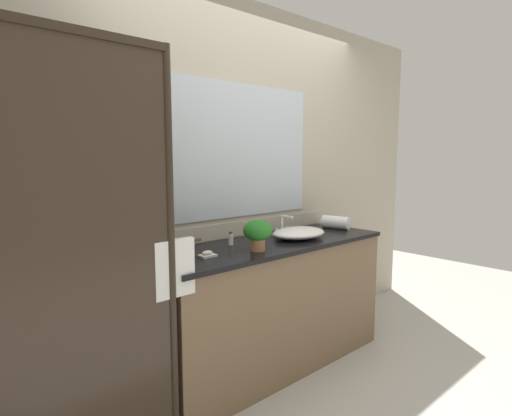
{
  "coord_description": "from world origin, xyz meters",
  "views": [
    {
      "loc": [
        -1.96,
        -2.01,
        1.49
      ],
      "look_at": [
        -0.15,
        0.0,
        1.15
      ],
      "focal_mm": 29.01,
      "sensor_mm": 36.0,
      "label": 1
    }
  ],
  "objects_px": {
    "faucet": "(283,228)",
    "sink_basin": "(299,233)",
    "soap_dish": "(207,254)",
    "amenity_bottle_lotion": "(231,239)",
    "amenity_bottle_conditioner": "(158,248)",
    "rolled_towel_near_edge": "(336,222)",
    "potted_plant": "(258,232)"
  },
  "relations": [
    {
      "from": "potted_plant",
      "to": "rolled_towel_near_edge",
      "type": "distance_m",
      "value": 1.03
    },
    {
      "from": "amenity_bottle_conditioner",
      "to": "faucet",
      "type": "bearing_deg",
      "value": -2.56
    },
    {
      "from": "sink_basin",
      "to": "soap_dish",
      "type": "bearing_deg",
      "value": -179.34
    },
    {
      "from": "rolled_towel_near_edge",
      "to": "soap_dish",
      "type": "bearing_deg",
      "value": -176.81
    },
    {
      "from": "soap_dish",
      "to": "rolled_towel_near_edge",
      "type": "distance_m",
      "value": 1.34
    },
    {
      "from": "sink_basin",
      "to": "amenity_bottle_lotion",
      "type": "relative_size",
      "value": 4.67
    },
    {
      "from": "amenity_bottle_conditioner",
      "to": "rolled_towel_near_edge",
      "type": "height_order",
      "value": "rolled_towel_near_edge"
    },
    {
      "from": "faucet",
      "to": "amenity_bottle_lotion",
      "type": "bearing_deg",
      "value": -178.76
    },
    {
      "from": "sink_basin",
      "to": "amenity_bottle_lotion",
      "type": "height_order",
      "value": "amenity_bottle_lotion"
    },
    {
      "from": "faucet",
      "to": "potted_plant",
      "type": "height_order",
      "value": "potted_plant"
    },
    {
      "from": "sink_basin",
      "to": "soap_dish",
      "type": "relative_size",
      "value": 4.22
    },
    {
      "from": "potted_plant",
      "to": "soap_dish",
      "type": "xyz_separation_m",
      "value": [
        -0.32,
        0.09,
        -0.1
      ]
    },
    {
      "from": "faucet",
      "to": "sink_basin",
      "type": "bearing_deg",
      "value": -90.0
    },
    {
      "from": "amenity_bottle_lotion",
      "to": "rolled_towel_near_edge",
      "type": "distance_m",
      "value": 1.03
    },
    {
      "from": "amenity_bottle_lotion",
      "to": "amenity_bottle_conditioner",
      "type": "bearing_deg",
      "value": 173.69
    },
    {
      "from": "soap_dish",
      "to": "amenity_bottle_lotion",
      "type": "distance_m",
      "value": 0.35
    },
    {
      "from": "amenity_bottle_conditioner",
      "to": "potted_plant",
      "type": "bearing_deg",
      "value": -30.16
    },
    {
      "from": "sink_basin",
      "to": "rolled_towel_near_edge",
      "type": "height_order",
      "value": "rolled_towel_near_edge"
    },
    {
      "from": "faucet",
      "to": "amenity_bottle_lotion",
      "type": "xyz_separation_m",
      "value": [
        -0.51,
        -0.01,
        -0.01
      ]
    },
    {
      "from": "amenity_bottle_conditioner",
      "to": "rolled_towel_near_edge",
      "type": "xyz_separation_m",
      "value": [
        1.54,
        -0.14,
        0.0
      ]
    },
    {
      "from": "sink_basin",
      "to": "soap_dish",
      "type": "distance_m",
      "value": 0.81
    },
    {
      "from": "faucet",
      "to": "amenity_bottle_conditioner",
      "type": "xyz_separation_m",
      "value": [
        -1.01,
        0.05,
        -0.0
      ]
    },
    {
      "from": "amenity_bottle_conditioner",
      "to": "soap_dish",
      "type": "bearing_deg",
      "value": -47.23
    },
    {
      "from": "faucet",
      "to": "potted_plant",
      "type": "distance_m",
      "value": 0.56
    },
    {
      "from": "potted_plant",
      "to": "soap_dish",
      "type": "distance_m",
      "value": 0.35
    },
    {
      "from": "faucet",
      "to": "amenity_bottle_lotion",
      "type": "height_order",
      "value": "faucet"
    },
    {
      "from": "potted_plant",
      "to": "faucet",
      "type": "bearing_deg",
      "value": 28.04
    },
    {
      "from": "faucet",
      "to": "rolled_towel_near_edge",
      "type": "distance_m",
      "value": 0.53
    },
    {
      "from": "soap_dish",
      "to": "amenity_bottle_conditioner",
      "type": "relative_size",
      "value": 0.98
    },
    {
      "from": "soap_dish",
      "to": "amenity_bottle_lotion",
      "type": "height_order",
      "value": "amenity_bottle_lotion"
    },
    {
      "from": "soap_dish",
      "to": "amenity_bottle_conditioner",
      "type": "distance_m",
      "value": 0.3
    },
    {
      "from": "potted_plant",
      "to": "rolled_towel_near_edge",
      "type": "relative_size",
      "value": 0.89
    }
  ]
}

